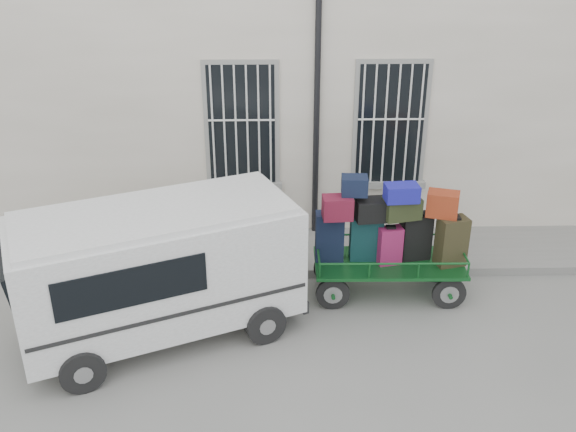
% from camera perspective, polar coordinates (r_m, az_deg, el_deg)
% --- Properties ---
extents(ground, '(80.00, 80.00, 0.00)m').
position_cam_1_polar(ground, '(10.00, -2.16, -9.52)').
color(ground, slate).
rests_on(ground, ground).
extents(building, '(24.00, 5.15, 6.00)m').
position_cam_1_polar(building, '(13.99, -2.09, 14.04)').
color(building, beige).
rests_on(building, ground).
extents(sidewalk, '(24.00, 1.70, 0.15)m').
position_cam_1_polar(sidewalk, '(11.84, -2.04, -3.17)').
color(sidewalk, slate).
rests_on(sidewalk, ground).
extents(luggage_cart, '(2.83, 1.12, 2.08)m').
position_cam_1_polar(luggage_cart, '(10.32, 9.01, -1.83)').
color(luggage_cart, black).
rests_on(luggage_cart, ground).
extents(van, '(4.32, 3.10, 2.02)m').
position_cam_1_polar(van, '(9.36, -11.45, -4.33)').
color(van, silver).
rests_on(van, ground).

